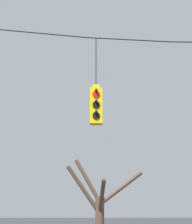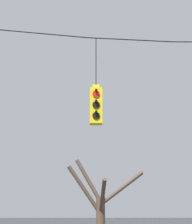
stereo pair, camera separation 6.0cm
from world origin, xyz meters
name	(u,v)px [view 1 (the left image)]	position (x,y,z in m)	size (l,w,h in m)	color
traffic_light_near_right_pole	(96,105)	(-3.38, 0.48, 5.13)	(0.34, 0.46, 2.50)	yellow
bare_tree	(99,215)	(-3.07, 6.93, 2.07)	(3.25, 2.13, 4.37)	brown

